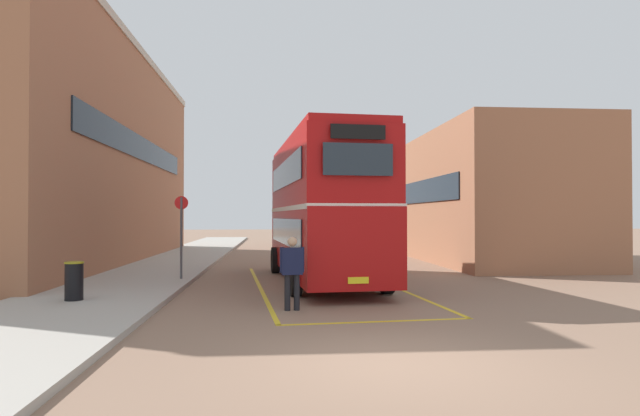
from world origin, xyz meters
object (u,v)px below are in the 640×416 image
Objects in this scene: double_decker_bus at (322,207)px; single_deck_bus at (355,224)px; bus_stop_sign at (181,229)px; pedestrian_boarding at (292,268)px; litter_bin at (74,281)px.

single_deck_bus is (4.10, 19.98, -0.88)m from double_decker_bus.
double_decker_bus reaches higher than bus_stop_sign.
pedestrian_boarding is 6.54m from bus_stop_sign.
pedestrian_boarding is at bearing -101.78° from single_deck_bus.
litter_bin is at bearing -113.59° from single_deck_bus.
double_decker_bus is at bearing 33.48° from litter_bin.
single_deck_bus is 26.52m from litter_bin.
bus_stop_sign is at bearing 67.38° from litter_bin.
bus_stop_sign is (1.83, 4.40, 1.16)m from litter_bin.
double_decker_bus is 20.41m from single_deck_bus.
double_decker_bus is 10.67× the size of litter_bin.
pedestrian_boarding is 0.63× the size of bus_stop_sign.
single_deck_bus reaches higher than pedestrian_boarding.
double_decker_bus is at bearing 77.53° from pedestrian_boarding.
double_decker_bus is 1.21× the size of single_deck_bus.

